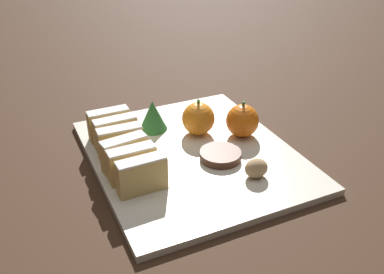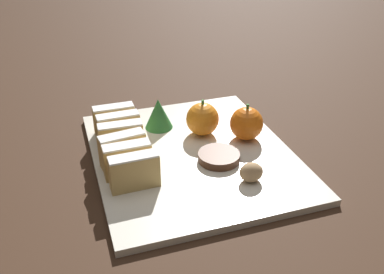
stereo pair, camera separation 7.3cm
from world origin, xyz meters
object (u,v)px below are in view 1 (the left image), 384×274
(walnut, at_px, (256,168))
(chocolate_cookie, at_px, (220,155))
(orange_far, at_px, (198,119))
(orange_near, at_px, (242,121))

(walnut, height_order, chocolate_cookie, walnut)
(orange_far, height_order, walnut, orange_far)
(orange_far, xyz_separation_m, walnut, (0.02, -0.17, -0.02))
(walnut, xyz_separation_m, chocolate_cookie, (-0.03, 0.07, -0.01))
(orange_near, distance_m, orange_far, 0.08)
(orange_near, xyz_separation_m, chocolate_cookie, (-0.07, -0.06, -0.02))
(orange_near, height_order, chocolate_cookie, orange_near)
(orange_far, distance_m, walnut, 0.17)
(orange_near, bearing_deg, orange_far, 149.69)
(orange_far, height_order, chocolate_cookie, orange_far)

